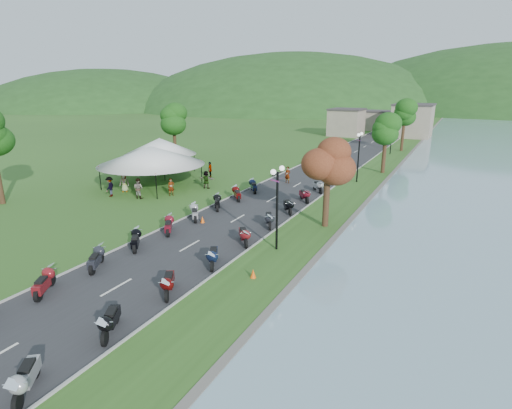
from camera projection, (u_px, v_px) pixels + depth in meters
The scene contains 11 objects.
road at pixel (317, 174), 45.16m from camera, with size 7.00×120.00×0.02m, color #2F2F31.
hills_backdrop at pixel (432, 108), 181.44m from camera, with size 360.00×120.00×76.00m, color #285621, non-canonical shape.
far_building at pixel (379, 121), 83.66m from camera, with size 18.00×16.00×5.00m, color gray.
moto_row_left at pixel (95, 259), 21.56m from camera, with size 2.60×39.19×1.10m, color #331411, non-canonical shape.
moto_row_right at pixel (228, 245), 23.48m from camera, with size 2.60×34.81×1.10m, color #331411, non-canonical shape.
vendor_tent_main at pixel (152, 166), 38.91m from camera, with size 6.85×6.85×4.00m, color silver, non-canonical shape.
vendor_tent_side at pixel (161, 156), 44.82m from camera, with size 5.33×5.33×4.00m, color silver, non-canonical shape.
tree_lakeside at pixel (328, 175), 27.22m from camera, with size 2.65×2.65×7.36m, color #1F5B17, non-canonical shape.
pedestrian_a at pixel (172, 196), 36.15m from camera, with size 0.58×0.42×1.59m, color slate.
pedestrian_b at pixel (139, 198), 35.26m from camera, with size 0.88×0.49×1.82m, color slate.
pedestrian_c at pixel (111, 196), 35.90m from camera, with size 1.16×0.48×1.80m, color slate.
Camera 1 is at (14.20, -2.52, 9.50)m, focal length 28.00 mm.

